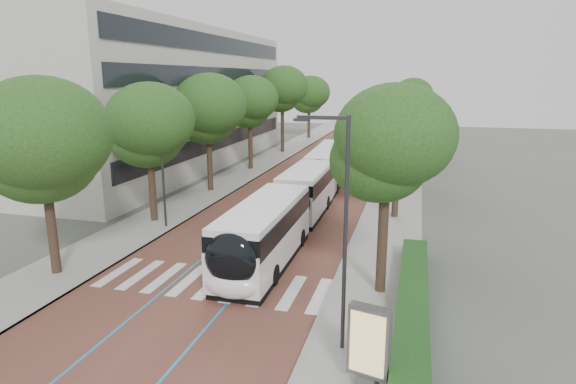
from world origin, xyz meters
name	(u,v)px	position (x,y,z in m)	size (l,w,h in m)	color
ground	(200,292)	(0.00, 0.00, 0.00)	(160.00, 160.00, 0.00)	#51544C
road	(341,155)	(0.00, 40.00, 0.01)	(11.00, 140.00, 0.02)	brown
sidewalk_left	(283,152)	(-7.50, 40.00, 0.06)	(4.00, 140.00, 0.12)	gray
sidewalk_right	(404,157)	(7.50, 40.00, 0.06)	(4.00, 140.00, 0.12)	gray
kerb_left	(297,153)	(-5.60, 40.00, 0.06)	(0.20, 140.00, 0.14)	gray
kerb_right	(388,156)	(5.60, 40.00, 0.06)	(0.20, 140.00, 0.14)	gray
zebra_crossing	(213,283)	(0.20, 1.00, 0.03)	(10.55, 3.60, 0.01)	silver
lane_line_left	(329,154)	(-1.60, 40.00, 0.02)	(0.12, 126.00, 0.01)	#247BB7
lane_line_right	(354,155)	(1.60, 40.00, 0.02)	(0.12, 126.00, 0.01)	#247BB7
office_building	(143,99)	(-19.47, 28.00, 7.00)	(18.11, 40.00, 14.00)	beige
hedge	(412,306)	(9.10, 0.00, 0.52)	(1.20, 14.00, 0.80)	#1B4116
streetlight_near	(340,217)	(6.62, -3.00, 4.82)	(1.82, 0.20, 8.00)	#2D2D30
streetlight_far	(389,133)	(6.62, 22.00, 4.82)	(1.82, 0.20, 8.00)	#2D2D30
lamp_post_left	(162,163)	(-6.10, 8.00, 4.12)	(0.14, 0.14, 8.00)	#2D2D30
trees_left	(239,107)	(-7.50, 24.93, 6.55)	(6.04, 60.96, 10.07)	black
trees_right	(404,118)	(7.70, 22.10, 6.04)	(5.57, 46.91, 8.61)	black
lead_bus	(285,213)	(1.78, 7.65, 1.63)	(2.65, 18.41, 3.20)	black
bus_queued_0	(328,166)	(1.42, 23.10, 1.62)	(3.05, 12.49, 3.20)	white
bus_queued_1	(353,146)	(1.79, 36.75, 1.62)	(2.70, 12.43, 3.20)	white
bus_queued_2	(366,134)	(1.94, 49.08, 1.62)	(3.13, 12.51, 3.20)	white
ad_panel	(369,345)	(7.87, -4.96, 1.50)	(1.32, 0.64, 2.64)	#59595B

